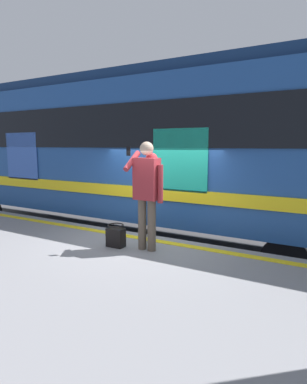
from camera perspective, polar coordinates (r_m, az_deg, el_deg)
ground_plane at (r=6.54m, az=0.09°, el=-14.94°), size 23.43×23.43×0.00m
platform at (r=4.65m, az=-15.18°, el=-19.63°), size 14.11×4.71×0.86m
safety_line at (r=6.00m, az=-1.33°, el=-8.38°), size 13.83×0.16×0.01m
track_rail_near at (r=7.42m, az=4.32°, el=-11.42°), size 18.35×0.08×0.16m
track_rail_far at (r=8.67m, az=8.41°, el=-8.52°), size 18.35×0.08×0.16m
train_carriage at (r=8.50m, az=-4.68°, el=8.17°), size 12.70×3.08×4.04m
passenger at (r=5.20m, az=-1.14°, el=0.87°), size 0.57×0.55×1.79m
handbag at (r=5.57m, az=-6.74°, el=-7.89°), size 0.30×0.28×0.39m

